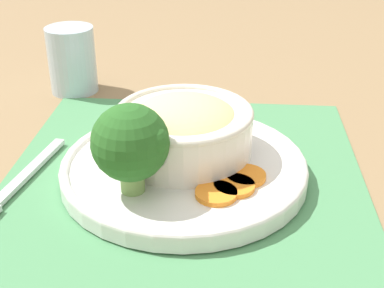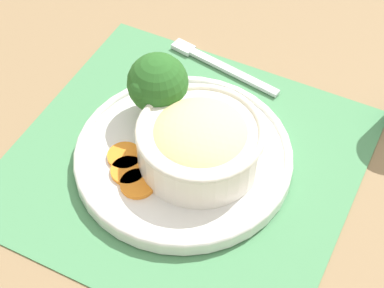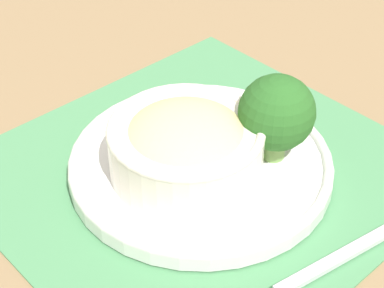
# 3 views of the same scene
# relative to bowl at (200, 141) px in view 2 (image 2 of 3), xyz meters

# --- Properties ---
(ground_plane) EXTENTS (4.00, 4.00, 0.00)m
(ground_plane) POSITION_rel_bowl_xyz_m (0.00, 0.02, -0.05)
(ground_plane) COLOR #8C704C
(placemat) EXTENTS (0.45, 0.47, 0.00)m
(placemat) POSITION_rel_bowl_xyz_m (0.00, 0.02, -0.05)
(placemat) COLOR #4C8C59
(placemat) RESTS_ON ground_plane
(plate) EXTENTS (0.28, 0.28, 0.02)m
(plate) POSITION_rel_bowl_xyz_m (0.00, 0.02, -0.04)
(plate) COLOR white
(plate) RESTS_ON placemat
(bowl) EXTENTS (0.16, 0.16, 0.07)m
(bowl) POSITION_rel_bowl_xyz_m (0.00, 0.00, 0.00)
(bowl) COLOR silver
(bowl) RESTS_ON plate
(broccoli_floret) EXTENTS (0.08, 0.08, 0.10)m
(broccoli_floret) POSITION_rel_bowl_xyz_m (0.05, 0.08, 0.02)
(broccoli_floret) COLOR #759E51
(broccoli_floret) RESTS_ON plate
(carrot_slice_near) EXTENTS (0.04, 0.04, 0.01)m
(carrot_slice_near) POSITION_rel_bowl_xyz_m (-0.03, 0.09, -0.03)
(carrot_slice_near) COLOR orange
(carrot_slice_near) RESTS_ON plate
(carrot_slice_middle) EXTENTS (0.04, 0.04, 0.01)m
(carrot_slice_middle) POSITION_rel_bowl_xyz_m (-0.05, 0.08, -0.03)
(carrot_slice_middle) COLOR orange
(carrot_slice_middle) RESTS_ON plate
(carrot_slice_far) EXTENTS (0.04, 0.04, 0.01)m
(carrot_slice_far) POSITION_rel_bowl_xyz_m (-0.07, 0.06, -0.03)
(carrot_slice_far) COLOR orange
(carrot_slice_far) RESTS_ON plate
(fork) EXTENTS (0.06, 0.18, 0.01)m
(fork) POSITION_rel_bowl_xyz_m (0.19, 0.05, -0.05)
(fork) COLOR silver
(fork) RESTS_ON placemat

